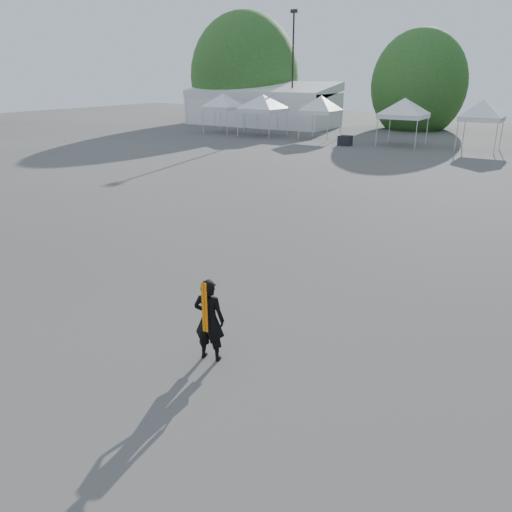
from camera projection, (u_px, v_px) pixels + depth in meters
The scene contains 12 objects.
ground at pixel (268, 298), 11.71m from camera, with size 120.00×120.00×0.00m, color #474442.
marquee at pixel (261, 105), 49.84m from camera, with size 15.00×6.25×4.23m.
light_pole_west at pixel (293, 64), 45.72m from camera, with size 0.60×0.25×10.30m.
tree_far_w at pixel (245, 78), 53.35m from camera, with size 4.80×4.80×7.30m.
tree_mid_w at pixel (418, 85), 46.06m from camera, with size 4.16×4.16×6.33m.
tent_a at pixel (223, 97), 43.46m from camera, with size 3.92×3.92×3.88m.
tent_b at pixel (263, 98), 41.11m from camera, with size 4.58×4.58×3.88m.
tent_c at pixel (321, 99), 39.00m from camera, with size 3.78×3.78×3.88m.
tent_d at pixel (405, 102), 35.37m from camera, with size 4.27×4.27×3.88m.
tent_e at pixel (484, 104), 33.22m from camera, with size 3.74×3.74×3.88m.
man at pixel (209, 320), 8.96m from camera, with size 0.65×0.51×1.58m.
crate_west at pixel (345, 141), 36.29m from camera, with size 0.92×0.72×0.72m, color black.
Camera 1 is at (5.48, -9.14, 4.96)m, focal length 35.00 mm.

